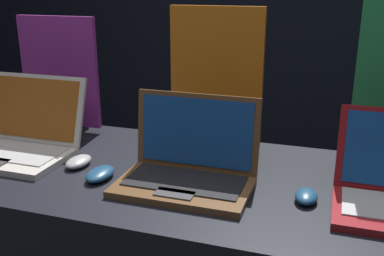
{
  "coord_description": "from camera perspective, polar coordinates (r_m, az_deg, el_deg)",
  "views": [
    {
      "loc": [
        0.39,
        -0.85,
        1.46
      ],
      "look_at": [
        -0.0,
        0.35,
        1.04
      ],
      "focal_mm": 42.0,
      "sensor_mm": 36.0,
      "label": 1
    }
  ],
  "objects": [
    {
      "name": "laptop_front",
      "position": [
        1.64,
        -21.13,
        -1.02
      ],
      "size": [
        0.39,
        0.33,
        0.25
      ],
      "color": "silver",
      "rests_on": "display_counter"
    },
    {
      "name": "mouse_back",
      "position": [
        1.25,
        14.31,
        -8.41
      ],
      "size": [
        0.06,
        0.09,
        0.03
      ],
      "color": "navy",
      "rests_on": "display_counter"
    },
    {
      "name": "mouse_front",
      "position": [
        1.48,
        -14.21,
        -4.16
      ],
      "size": [
        0.07,
        0.11,
        0.03
      ],
      "color": "#B2B2B7",
      "rests_on": "display_counter"
    },
    {
      "name": "mouse_middle",
      "position": [
        1.37,
        -11.59,
        -5.72
      ],
      "size": [
        0.07,
        0.12,
        0.03
      ],
      "color": "navy",
      "rests_on": "display_counter"
    },
    {
      "name": "promo_stand_front",
      "position": [
        1.81,
        -16.42,
        6.18
      ],
      "size": [
        0.32,
        0.07,
        0.44
      ],
      "color": "black",
      "rests_on": "display_counter"
    },
    {
      "name": "laptop_middle",
      "position": [
        1.3,
        -0.43,
        -4.65
      ],
      "size": [
        0.38,
        0.26,
        0.25
      ],
      "color": "brown",
      "rests_on": "display_counter"
    },
    {
      "name": "promo_stand_middle",
      "position": [
        1.51,
        3.05,
        5.58
      ],
      "size": [
        0.31,
        0.07,
        0.49
      ],
      "color": "black",
      "rests_on": "display_counter"
    }
  ]
}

